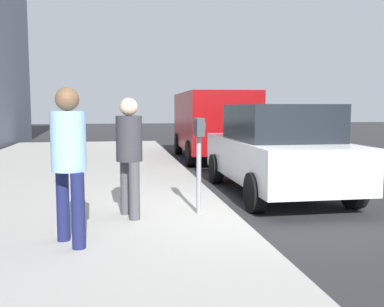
% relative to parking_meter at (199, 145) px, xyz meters
% --- Properties ---
extents(ground_plane, '(80.00, 80.00, 0.00)m').
position_rel_parking_meter_xyz_m(ground_plane, '(0.23, -0.55, -1.17)').
color(ground_plane, '#2B2B2D').
rests_on(ground_plane, ground).
extents(sidewalk_slab, '(28.00, 6.00, 0.15)m').
position_rel_parking_meter_xyz_m(sidewalk_slab, '(0.23, 2.45, -1.09)').
color(sidewalk_slab, '#A8A59E').
rests_on(sidewalk_slab, ground_plane).
extents(parking_meter, '(0.36, 0.12, 1.41)m').
position_rel_parking_meter_xyz_m(parking_meter, '(0.00, 0.00, 0.00)').
color(parking_meter, gray).
rests_on(parking_meter, sidewalk_slab).
extents(pedestrian_at_meter, '(0.50, 0.37, 1.70)m').
position_rel_parking_meter_xyz_m(pedestrian_at_meter, '(-0.04, 1.01, -0.02)').
color(pedestrian_at_meter, '#47474C').
rests_on(pedestrian_at_meter, sidewalk_slab).
extents(pedestrian_bystander, '(0.48, 0.39, 1.79)m').
position_rel_parking_meter_xyz_m(pedestrian_bystander, '(-1.22, 1.72, 0.05)').
color(pedestrian_bystander, '#191E4C').
rests_on(pedestrian_bystander, sidewalk_slab).
extents(parked_sedan_near, '(4.41, 1.98, 1.77)m').
position_rel_parking_meter_xyz_m(parked_sedan_near, '(1.90, -1.90, -0.27)').
color(parked_sedan_near, silver).
rests_on(parked_sedan_near, ground_plane).
extents(parked_van_far, '(5.26, 2.26, 2.18)m').
position_rel_parking_meter_xyz_m(parked_van_far, '(7.90, -1.90, 0.09)').
color(parked_van_far, maroon).
rests_on(parked_van_far, ground_plane).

